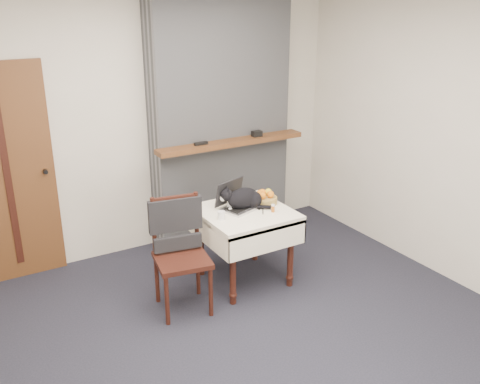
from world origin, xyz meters
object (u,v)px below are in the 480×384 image
object	(u,v)px
fruit_basket	(265,198)
chair	(178,238)
door	(7,176)
laptop	(236,201)
side_table	(245,222)
cat	(244,198)
cream_jar	(221,215)
pill_bottle	(273,208)

from	to	relation	value
fruit_basket	chair	xyz separation A→B (m)	(-0.93, -0.11, -0.13)
door	laptop	xyz separation A→B (m)	(1.74, -1.05, -0.24)
door	chair	world-z (taller)	door
side_table	laptop	xyz separation A→B (m)	(-0.03, 0.10, 0.17)
door	side_table	distance (m)	2.16
cat	cream_jar	size ratio (longest dim) A/B	5.80
laptop	cream_jar	size ratio (longest dim) A/B	5.60
cat	fruit_basket	size ratio (longest dim) A/B	1.90
side_table	cream_jar	size ratio (longest dim) A/B	10.68
door	chair	distance (m)	1.68
cream_jar	chair	world-z (taller)	chair
door	cat	bearing A→B (deg)	-31.51
cat	cream_jar	distance (m)	0.33
cream_jar	side_table	bearing A→B (deg)	13.42
side_table	cream_jar	xyz separation A→B (m)	(-0.28, -0.07, 0.15)
fruit_basket	cream_jar	bearing A→B (deg)	-166.83
cream_jar	fruit_basket	xyz separation A→B (m)	(0.53, 0.12, 0.01)
laptop	fruit_basket	distance (m)	0.29
fruit_basket	chair	size ratio (longest dim) A/B	0.23
door	chair	xyz separation A→B (m)	(1.10, -1.21, -0.38)
cream_jar	fruit_basket	world-z (taller)	fruit_basket
pill_bottle	chair	distance (m)	0.89
door	pill_bottle	bearing A→B (deg)	-33.48
laptop	cat	size ratio (longest dim) A/B	0.96
door	pill_bottle	distance (m)	2.38
cream_jar	chair	size ratio (longest dim) A/B	0.08
laptop	pill_bottle	distance (m)	0.34
door	cream_jar	world-z (taller)	door
cat	chair	world-z (taller)	chair
side_table	laptop	distance (m)	0.20
door	fruit_basket	xyz separation A→B (m)	(2.03, -1.10, -0.25)
pill_bottle	fruit_basket	bearing A→B (deg)	76.10
cat	laptop	bearing A→B (deg)	154.08
door	side_table	size ratio (longest dim) A/B	2.56
side_table	door	bearing A→B (deg)	147.03
cream_jar	laptop	bearing A→B (deg)	34.27
fruit_basket	laptop	bearing A→B (deg)	171.55
cream_jar	pill_bottle	xyz separation A→B (m)	(0.48, -0.09, 0.00)
cream_jar	pill_bottle	world-z (taller)	cream_jar
door	pill_bottle	size ratio (longest dim) A/B	28.08
cat	side_table	bearing A→B (deg)	-97.01
side_table	chair	size ratio (longest dim) A/B	0.81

